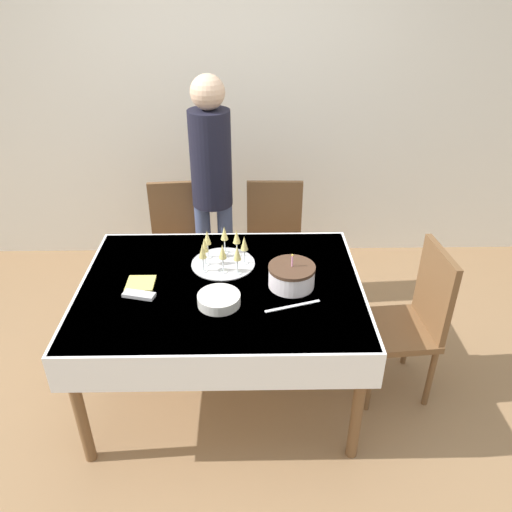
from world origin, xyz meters
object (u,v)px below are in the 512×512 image
Objects in this scene: dining_chair_far_right at (274,242)px; champagne_tray at (223,252)px; dining_chair_far_left at (180,243)px; birthday_cake at (292,276)px; person_standing at (212,176)px; plate_stack_main at (219,300)px; dining_chair_right_end at (411,317)px.

dining_chair_far_right is 0.84m from champagne_tray.
birthday_cake is at bearing -51.77° from dining_chair_far_left.
dining_chair_far_left is 1.22m from birthday_cake.
person_standing is (0.25, 0.03, 0.51)m from dining_chair_far_left.
dining_chair_far_right reaches higher than plate_stack_main.
dining_chair_far_left is 3.77× the size of birthday_cake.
birthday_cake reaches higher than champagne_tray.
person_standing is at bearing 116.51° from birthday_cake.
dining_chair_far_right is at bearing 92.58° from birthday_cake.
dining_chair_right_end is 0.77m from birthday_cake.
birthday_cake is (0.73, -0.93, 0.31)m from dining_chair_far_left.
dining_chair_far_left is 2.58× the size of champagne_tray.
birthday_cake is at bearing -87.42° from dining_chair_far_right.
dining_chair_far_left is 1.00× the size of dining_chair_far_right.
plate_stack_main is at bearing -156.95° from birthday_cake.
champagne_tray is 0.22× the size of person_standing.
champagne_tray is (-0.34, -0.70, 0.33)m from dining_chair_far_right.
champagne_tray is at bearing 148.83° from birthday_cake.
plate_stack_main is at bearing -169.85° from dining_chair_right_end.
dining_chair_far_right is at bearing 129.77° from dining_chair_right_end.
dining_chair_far_left is at bearing 148.01° from dining_chair_right_end.
dining_chair_far_left is 1.18m from plate_stack_main.
dining_chair_far_right is 2.58× the size of champagne_tray.
dining_chair_far_left is 0.69m from dining_chair_far_right.
person_standing reaches higher than dining_chair_far_left.
dining_chair_right_end is 1.14m from plate_stack_main.
champagne_tray is at bearing -115.68° from dining_chair_far_right.
dining_chair_right_end is 2.58× the size of champagne_tray.
dining_chair_right_end is (0.75, -0.90, 0.00)m from dining_chair_far_right.
plate_stack_main is 0.13× the size of person_standing.
dining_chair_right_end reaches higher than plate_stack_main.
dining_chair_far_right and dining_chair_right_end have the same top height.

